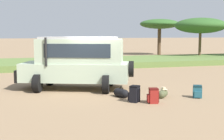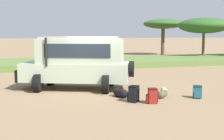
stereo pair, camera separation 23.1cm
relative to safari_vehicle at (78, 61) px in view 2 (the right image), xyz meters
The scene contains 10 objects.
ground_plane 1.58m from the safari_vehicle, 39.10° to the right, with size 320.00×320.00×0.00m, color #8C7051.
grass_bank 10.89m from the safari_vehicle, 86.27° to the left, with size 120.00×7.00×0.44m.
safari_vehicle is the anchor object (origin of this frame).
backpack_beside_front_wheel 5.53m from the safari_vehicle, 38.75° to the right, with size 0.45×0.48×0.51m.
backpack_cluster_center 4.44m from the safari_vehicle, 60.86° to the right, with size 0.47×0.39×0.57m.
backpack_near_rear_wheel 3.83m from the safari_vehicle, 65.94° to the right, with size 0.51×0.50×0.63m.
duffel_bag_low_black_case 4.29m from the safari_vehicle, 45.09° to the right, with size 0.60×0.64×0.41m.
duffel_bag_soft_canvas 2.94m from the safari_vehicle, 60.97° to the right, with size 0.49×0.80×0.45m.
acacia_tree_left_mid 24.69m from the safari_vehicle, 55.57° to the left, with size 4.77×4.52×4.32m.
acacia_tree_centre_back 19.56m from the safari_vehicle, 40.94° to the left, with size 5.05×4.94×4.13m.
Camera 2 is at (-3.20, -13.72, 2.59)m, focal length 50.00 mm.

